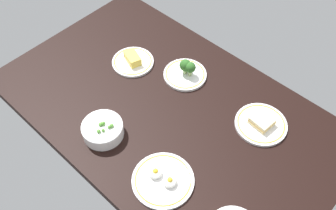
{
  "coord_description": "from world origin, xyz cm",
  "views": [
    {
      "loc": [
        -65.18,
        70.07,
        127.92
      ],
      "look_at": [
        0.0,
        0.0,
        6.0
      ],
      "focal_mm": 40.35,
      "sensor_mm": 36.0,
      "label": 1
    }
  ],
  "objects_px": {
    "plate_cheese": "(133,61)",
    "plate_sandwich": "(261,123)",
    "plate_eggs": "(163,180)",
    "bowl_peas": "(103,130)",
    "plate_broccoli": "(186,72)"
  },
  "relations": [
    {
      "from": "plate_sandwich",
      "to": "bowl_peas",
      "type": "distance_m",
      "value": 0.63
    },
    {
      "from": "plate_cheese",
      "to": "plate_eggs",
      "type": "height_order",
      "value": "plate_cheese"
    },
    {
      "from": "plate_cheese",
      "to": "plate_broccoli",
      "type": "xyz_separation_m",
      "value": [
        -0.23,
        -0.1,
        0.01
      ]
    },
    {
      "from": "plate_eggs",
      "to": "plate_broccoli",
      "type": "distance_m",
      "value": 0.52
    },
    {
      "from": "plate_cheese",
      "to": "plate_sandwich",
      "type": "distance_m",
      "value": 0.64
    },
    {
      "from": "plate_cheese",
      "to": "plate_eggs",
      "type": "relative_size",
      "value": 0.84
    },
    {
      "from": "plate_sandwich",
      "to": "plate_broccoli",
      "type": "relative_size",
      "value": 1.09
    },
    {
      "from": "plate_cheese",
      "to": "plate_sandwich",
      "type": "height_order",
      "value": "plate_cheese"
    },
    {
      "from": "plate_broccoli",
      "to": "plate_sandwich",
      "type": "bearing_deg",
      "value": -179.65
    },
    {
      "from": "plate_cheese",
      "to": "plate_eggs",
      "type": "xyz_separation_m",
      "value": [
        -0.51,
        0.34,
        -0.0
      ]
    },
    {
      "from": "bowl_peas",
      "to": "plate_broccoli",
      "type": "xyz_separation_m",
      "value": [
        -0.03,
        -0.45,
        -0.01
      ]
    },
    {
      "from": "bowl_peas",
      "to": "plate_broccoli",
      "type": "height_order",
      "value": "plate_broccoli"
    },
    {
      "from": "plate_eggs",
      "to": "plate_sandwich",
      "type": "bearing_deg",
      "value": -104.88
    },
    {
      "from": "plate_cheese",
      "to": "plate_eggs",
      "type": "distance_m",
      "value": 0.61
    },
    {
      "from": "plate_eggs",
      "to": "bowl_peas",
      "type": "height_order",
      "value": "bowl_peas"
    }
  ]
}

